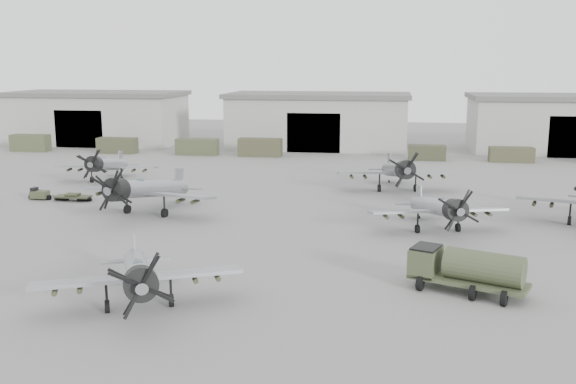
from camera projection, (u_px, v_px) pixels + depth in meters
name	position (u px, v px, depth m)	size (l,w,h in m)	color
ground	(219.00, 259.00, 44.38)	(220.00, 220.00, 0.00)	slate
hangar_left	(97.00, 117.00, 109.35)	(29.00, 14.80, 8.70)	#A3A299
hangar_center	(318.00, 120.00, 103.52)	(29.00, 14.80, 8.70)	#A3A299
hangar_right	(566.00, 123.00, 97.69)	(29.00, 14.80, 8.70)	#A3A299
support_truck_0	(30.00, 143.00, 99.23)	(5.85, 2.20, 2.57)	#42482F
support_truck_1	(117.00, 145.00, 97.07)	(5.91, 2.20, 2.32)	#3C3E29
support_truck_2	(197.00, 147.00, 95.13)	(6.23, 2.20, 2.40)	#3F452D
support_truck_3	(260.00, 147.00, 93.65)	(6.30, 2.20, 2.62)	#403F2A
support_truck_5	(427.00, 153.00, 90.03)	(5.12, 2.20, 2.08)	#373A26
support_truck_6	(511.00, 155.00, 88.29)	(5.93, 2.20, 2.05)	#42402B
aircraft_near_1	(138.00, 274.00, 34.89)	(11.17, 10.13, 4.58)	#969A9F
aircraft_mid_1	(144.00, 189.00, 56.78)	(13.13, 11.81, 5.22)	gray
aircraft_mid_2	(439.00, 208.00, 51.06)	(11.23, 10.11, 4.48)	#969A9F
aircraft_far_0	(105.00, 165.00, 72.56)	(11.55, 10.39, 4.60)	gray
aircraft_far_1	(398.00, 170.00, 67.40)	(12.83, 11.55, 5.09)	gray
fuel_tanker	(467.00, 268.00, 37.73)	(7.17, 4.62, 2.63)	#3F472E
tug_trailer	(52.00, 195.00, 63.68)	(6.16, 1.34, 1.24)	#3C412A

